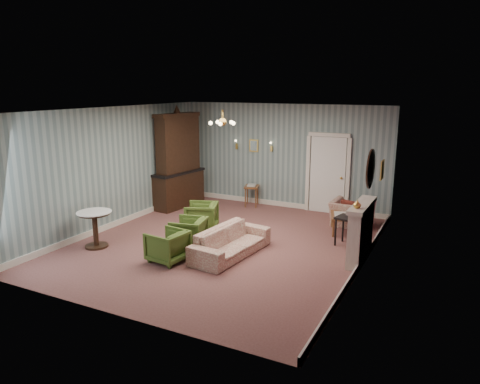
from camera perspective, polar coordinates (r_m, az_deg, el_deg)
The scene contains 27 objects.
floor at distance 9.93m, azimuth -2.08°, elevation -6.55°, with size 7.00×7.00×0.00m, color brown.
ceiling at distance 9.35m, azimuth -2.23°, elevation 10.41°, with size 7.00×7.00×0.00m, color white.
wall_back at distance 12.66m, azimuth 5.52°, elevation 4.54°, with size 6.00×6.00×0.00m, color slate.
wall_front at distance 6.78m, azimuth -16.60°, elevation -3.76°, with size 6.00×6.00×0.00m, color slate.
wall_left at distance 11.27m, azimuth -15.67°, elevation 3.01°, with size 7.00×7.00×0.00m, color slate.
wall_right at distance 8.53m, azimuth 15.79°, elevation -0.22°, with size 7.00×7.00×0.00m, color slate.
wall_right_floral at distance 8.53m, azimuth 15.69°, elevation -0.21°, with size 7.00×7.00×0.00m, color #A1505D.
door at distance 12.28m, azimuth 11.08°, elevation 2.33°, with size 1.12×0.12×2.16m, color white, non-canonical shape.
olive_chair_a at distance 8.96m, azimuth -9.19°, elevation -6.60°, with size 0.67×0.63×0.69m, color #415C20.
olive_chair_b at distance 9.70m, azimuth -6.54°, elevation -4.94°, with size 0.68×0.63×0.70m, color #415C20.
olive_chair_c at distance 10.75m, azimuth -4.91°, elevation -2.95°, with size 0.72×0.67×0.74m, color #415C20.
sofa_chintz at distance 9.15m, azimuth -1.18°, elevation -5.74°, with size 1.97×0.57×0.77m, color brown.
wingback_chair at distance 11.35m, azimuth 14.06°, elevation -2.15°, with size 0.97×0.63×0.85m, color brown.
dresser at distance 12.74m, azimuth -7.91°, elevation 4.32°, with size 0.58×1.69×2.81m, color black, non-canonical shape.
fireplace at distance 9.17m, azimuth 15.08°, elevation -4.90°, with size 0.30×1.40×1.16m, color beige, non-canonical shape.
mantel_vase at distance 8.61m, azimuth 14.66°, elevation -1.51°, with size 0.15×0.15×0.15m, color gold.
oval_mirror at distance 8.84m, azimuth 16.21°, elevation 2.87°, with size 0.04×0.76×0.84m, color white, non-canonical shape.
framed_print at distance 10.20m, azimuth 17.61°, elevation 2.68°, with size 0.04×0.34×0.42m, color gold, non-canonical shape.
coffee_table at distance 10.85m, azimuth 12.74°, elevation -3.89°, with size 0.49×0.87×0.45m, color brown, non-canonical shape.
side_table_black at distance 9.97m, azimuth 13.38°, elevation -4.87°, with size 0.43×0.43×0.65m, color black, non-canonical shape.
pedestal_table at distance 10.07m, azimuth -17.90°, elevation -4.53°, with size 0.73×0.73×0.79m, color black, non-canonical shape.
nesting_table at distance 12.88m, azimuth 1.48°, elevation -0.38°, with size 0.39×0.49×0.64m, color brown, non-canonical shape.
gilt_mirror_back at distance 12.94m, azimuth 1.75°, elevation 5.90°, with size 0.28×0.06×0.36m, color gold, non-canonical shape.
sconce_left at distance 13.16m, azimuth -0.47°, elevation 6.04°, with size 0.16×0.12×0.30m, color gold, non-canonical shape.
sconce_right at distance 12.70m, azimuth 3.97°, elevation 5.74°, with size 0.16×0.12×0.30m, color gold, non-canonical shape.
chandelier at distance 9.36m, azimuth -2.22°, elevation 8.76°, with size 0.56×0.56×0.36m, color gold, non-canonical shape.
burgundy_cushion at distance 11.20m, azimuth 13.65°, elevation -2.03°, with size 0.38×0.10×0.38m, color #5C1E17.
Camera 1 is at (4.51, -8.17, 3.38)m, focal length 33.59 mm.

